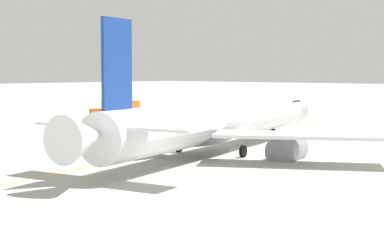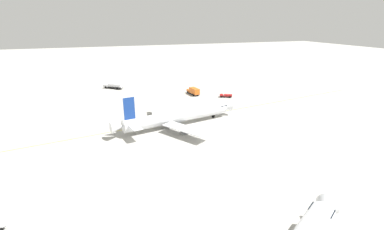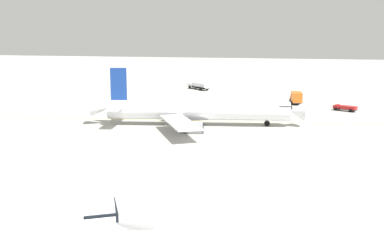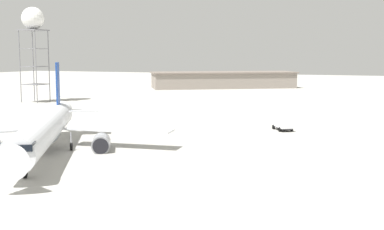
% 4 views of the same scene
% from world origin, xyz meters
% --- Properties ---
extents(ground_plane, '(600.00, 600.00, 0.00)m').
position_xyz_m(ground_plane, '(0.00, 0.00, 0.00)').
color(ground_plane, '#ADAAA3').
extents(airliner_main, '(32.52, 41.36, 11.65)m').
position_xyz_m(airliner_main, '(-2.56, -2.90, 2.75)').
color(airliner_main, white).
rests_on(airliner_main, ground_plane).
extents(fuel_tanker_truck, '(8.39, 8.93, 2.87)m').
position_xyz_m(fuel_tanker_truck, '(-60.61, -17.19, 1.59)').
color(fuel_tanker_truck, '#232326').
rests_on(fuel_tanker_truck, ground_plane).
extents(catering_truck_truck, '(8.55, 3.56, 3.10)m').
position_xyz_m(catering_truck_truck, '(-36.97, 15.17, 1.67)').
color(catering_truck_truck, '#232326').
rests_on(catering_truck_truck, ground_plane).
extents(ops_pickup_truck, '(3.96, 5.51, 1.41)m').
position_xyz_m(ops_pickup_truck, '(-28.07, 26.65, 0.81)').
color(ops_pickup_truck, '#232326').
rests_on(ops_pickup_truck, ground_plane).
extents(taxiway_centreline, '(28.27, 171.80, 0.01)m').
position_xyz_m(taxiway_centreline, '(-7.36, -1.45, 0.00)').
color(taxiway_centreline, yellow).
rests_on(taxiway_centreline, ground_plane).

